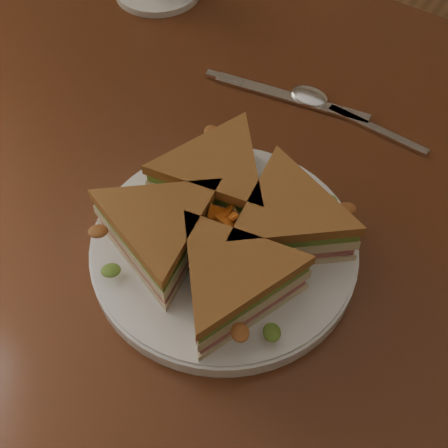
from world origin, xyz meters
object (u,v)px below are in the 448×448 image
at_px(sandwich_wedges, 224,227).
at_px(spoon, 325,104).
at_px(plate, 224,249).
at_px(knife, 280,95).
at_px(table, 239,222).

relative_size(sandwich_wedges, spoon, 1.64).
height_order(plate, knife, plate).
relative_size(plate, sandwich_wedges, 0.89).
bearing_deg(table, sandwich_wedges, -66.02).
bearing_deg(table, spoon, 77.73).
bearing_deg(table, knife, 100.75).
bearing_deg(plate, knife, 106.89).
bearing_deg(knife, table, -89.19).
relative_size(table, knife, 5.61).
height_order(plate, sandwich_wedges, sandwich_wedges).
height_order(table, plate, plate).
bearing_deg(sandwich_wedges, plate, 116.57).
xyz_separation_m(plate, knife, (-0.07, 0.24, -0.01)).
distance_m(table, plate, 0.16).
bearing_deg(spoon, knife, -163.58).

